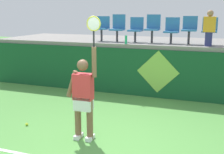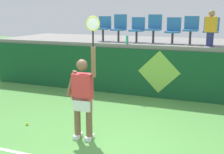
{
  "view_description": "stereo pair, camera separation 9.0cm",
  "coord_description": "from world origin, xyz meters",
  "px_view_note": "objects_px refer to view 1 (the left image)",
  "views": [
    {
      "loc": [
        1.97,
        -4.66,
        2.53
      ],
      "look_at": [
        -0.22,
        1.3,
        1.09
      ],
      "focal_mm": 46.03,
      "sensor_mm": 36.0,
      "label": 1
    },
    {
      "loc": [
        2.05,
        -4.63,
        2.53
      ],
      "look_at": [
        -0.22,
        1.3,
        1.09
      ],
      "focal_mm": 46.03,
      "sensor_mm": 36.0,
      "label": 2
    }
  ],
  "objects_px": {
    "stadium_chair_4": "(172,29)",
    "water_bottle": "(126,40)",
    "tennis_ball": "(27,124)",
    "spectator_0": "(209,28)",
    "tennis_player": "(84,95)",
    "stadium_chair_6": "(210,29)",
    "stadium_chair_5": "(189,28)",
    "stadium_chair_0": "(102,27)",
    "stadium_chair_3": "(153,27)",
    "stadium_chair_2": "(136,28)",
    "stadium_chair_1": "(118,27)"
  },
  "relations": [
    {
      "from": "stadium_chair_4",
      "to": "water_bottle",
      "type": "bearing_deg",
      "value": -151.29
    },
    {
      "from": "tennis_ball",
      "to": "stadium_chair_4",
      "type": "height_order",
      "value": "stadium_chair_4"
    },
    {
      "from": "stadium_chair_3",
      "to": "stadium_chair_1",
      "type": "bearing_deg",
      "value": 179.83
    },
    {
      "from": "stadium_chair_0",
      "to": "stadium_chair_3",
      "type": "bearing_deg",
      "value": 0.21
    },
    {
      "from": "tennis_ball",
      "to": "stadium_chair_3",
      "type": "distance_m",
      "value": 4.94
    },
    {
      "from": "stadium_chair_2",
      "to": "stadium_chair_0",
      "type": "bearing_deg",
      "value": -179.9
    },
    {
      "from": "stadium_chair_5",
      "to": "stadium_chair_6",
      "type": "distance_m",
      "value": 0.59
    },
    {
      "from": "stadium_chair_0",
      "to": "stadium_chair_2",
      "type": "height_order",
      "value": "stadium_chair_0"
    },
    {
      "from": "tennis_player",
      "to": "water_bottle",
      "type": "distance_m",
      "value": 3.61
    },
    {
      "from": "tennis_ball",
      "to": "stadium_chair_0",
      "type": "bearing_deg",
      "value": 86.55
    },
    {
      "from": "stadium_chair_5",
      "to": "stadium_chair_0",
      "type": "bearing_deg",
      "value": -179.98
    },
    {
      "from": "stadium_chair_3",
      "to": "stadium_chair_4",
      "type": "distance_m",
      "value": 0.6
    },
    {
      "from": "stadium_chair_5",
      "to": "spectator_0",
      "type": "relative_size",
      "value": 0.83
    },
    {
      "from": "stadium_chair_1",
      "to": "tennis_ball",
      "type": "bearing_deg",
      "value": -101.19
    },
    {
      "from": "tennis_ball",
      "to": "stadium_chair_4",
      "type": "bearing_deg",
      "value": 57.44
    },
    {
      "from": "stadium_chair_2",
      "to": "stadium_chair_5",
      "type": "xyz_separation_m",
      "value": [
        1.69,
        -0.0,
        0.04
      ]
    },
    {
      "from": "stadium_chair_1",
      "to": "spectator_0",
      "type": "bearing_deg",
      "value": -8.27
    },
    {
      "from": "tennis_player",
      "to": "spectator_0",
      "type": "xyz_separation_m",
      "value": [
        2.16,
        3.8,
        1.17
      ]
    },
    {
      "from": "stadium_chair_3",
      "to": "stadium_chair_6",
      "type": "relative_size",
      "value": 1.1
    },
    {
      "from": "tennis_player",
      "to": "water_bottle",
      "type": "relative_size",
      "value": 9.57
    },
    {
      "from": "stadium_chair_2",
      "to": "stadium_chair_4",
      "type": "distance_m",
      "value": 1.16
    },
    {
      "from": "stadium_chair_4",
      "to": "stadium_chair_6",
      "type": "relative_size",
      "value": 0.99
    },
    {
      "from": "tennis_player",
      "to": "tennis_ball",
      "type": "height_order",
      "value": "tennis_player"
    },
    {
      "from": "stadium_chair_0",
      "to": "stadium_chair_6",
      "type": "xyz_separation_m",
      "value": [
        3.45,
        0.0,
        -0.02
      ]
    },
    {
      "from": "tennis_player",
      "to": "stadium_chair_5",
      "type": "height_order",
      "value": "tennis_player"
    },
    {
      "from": "stadium_chair_4",
      "to": "stadium_chair_5",
      "type": "distance_m",
      "value": 0.54
    },
    {
      "from": "water_bottle",
      "to": "stadium_chair_2",
      "type": "relative_size",
      "value": 0.32
    },
    {
      "from": "water_bottle",
      "to": "stadium_chair_1",
      "type": "bearing_deg",
      "value": 125.78
    },
    {
      "from": "tennis_player",
      "to": "stadium_chair_0",
      "type": "relative_size",
      "value": 3.0
    },
    {
      "from": "stadium_chair_6",
      "to": "stadium_chair_2",
      "type": "bearing_deg",
      "value": 179.95
    },
    {
      "from": "tennis_ball",
      "to": "stadium_chair_4",
      "type": "relative_size",
      "value": 0.08
    },
    {
      "from": "stadium_chair_2",
      "to": "stadium_chair_5",
      "type": "distance_m",
      "value": 1.69
    },
    {
      "from": "spectator_0",
      "to": "stadium_chair_3",
      "type": "bearing_deg",
      "value": 166.35
    },
    {
      "from": "tennis_ball",
      "to": "water_bottle",
      "type": "height_order",
      "value": "water_bottle"
    },
    {
      "from": "stadium_chair_0",
      "to": "spectator_0",
      "type": "distance_m",
      "value": 3.48
    },
    {
      "from": "water_bottle",
      "to": "stadium_chair_4",
      "type": "height_order",
      "value": "stadium_chair_4"
    },
    {
      "from": "tennis_ball",
      "to": "stadium_chair_2",
      "type": "distance_m",
      "value": 4.72
    },
    {
      "from": "stadium_chair_5",
      "to": "stadium_chair_4",
      "type": "bearing_deg",
      "value": 179.62
    },
    {
      "from": "tennis_ball",
      "to": "spectator_0",
      "type": "height_order",
      "value": "spectator_0"
    },
    {
      "from": "tennis_player",
      "to": "stadium_chair_6",
      "type": "bearing_deg",
      "value": 62.87
    },
    {
      "from": "tennis_player",
      "to": "spectator_0",
      "type": "relative_size",
      "value": 2.42
    },
    {
      "from": "spectator_0",
      "to": "stadium_chair_5",
      "type": "bearing_deg",
      "value": 144.78
    },
    {
      "from": "tennis_player",
      "to": "tennis_ball",
      "type": "distance_m",
      "value": 1.79
    },
    {
      "from": "stadium_chair_3",
      "to": "stadium_chair_5",
      "type": "bearing_deg",
      "value": -0.26
    },
    {
      "from": "tennis_player",
      "to": "stadium_chair_4",
      "type": "xyz_separation_m",
      "value": [
        1.04,
        4.22,
        1.08
      ]
    },
    {
      "from": "stadium_chair_5",
      "to": "spectator_0",
      "type": "bearing_deg",
      "value": -35.22
    },
    {
      "from": "stadium_chair_4",
      "to": "stadium_chair_6",
      "type": "height_order",
      "value": "stadium_chair_6"
    },
    {
      "from": "stadium_chair_0",
      "to": "stadium_chair_3",
      "type": "distance_m",
      "value": 1.73
    },
    {
      "from": "stadium_chair_5",
      "to": "tennis_player",
      "type": "bearing_deg",
      "value": -110.48
    },
    {
      "from": "stadium_chair_0",
      "to": "stadium_chair_2",
      "type": "bearing_deg",
      "value": 0.1
    }
  ]
}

